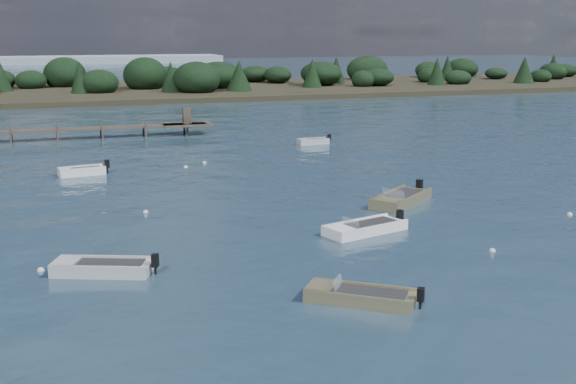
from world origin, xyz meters
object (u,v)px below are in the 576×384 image
object	(u,v)px
tender_far_white	(82,173)
dinghy_mid_grey	(102,270)
tender_far_grey_b	(313,142)
dinghy_near_olive	(360,298)
dinghy_mid_white_b	(401,201)
dinghy_mid_white_a	(365,230)

from	to	relation	value
tender_far_white	dinghy_mid_grey	bearing A→B (deg)	-91.07
tender_far_grey_b	tender_far_white	xyz separation A→B (m)	(-21.69, -8.60, 0.02)
dinghy_near_olive	dinghy_mid_grey	world-z (taller)	dinghy_mid_grey
tender_far_grey_b	dinghy_mid_white_b	distance (m)	24.69
dinghy_mid_grey	dinghy_mid_white_b	distance (m)	20.21
tender_far_white	dinghy_mid_white_a	size ratio (longest dim) A/B	0.75
tender_far_grey_b	tender_far_white	bearing A→B (deg)	-158.37
tender_far_white	dinghy_near_olive	bearing A→B (deg)	-73.58
tender_far_grey_b	dinghy_mid_white_b	world-z (taller)	dinghy_mid_white_b
dinghy_near_olive	tender_far_grey_b	bearing A→B (deg)	71.86
dinghy_mid_white_a	dinghy_mid_white_b	bearing A→B (deg)	47.34
dinghy_mid_grey	tender_far_white	world-z (taller)	tender_far_white
dinghy_mid_white_b	dinghy_mid_grey	bearing A→B (deg)	-157.71
dinghy_mid_grey	dinghy_mid_white_a	world-z (taller)	same
dinghy_near_olive	dinghy_mid_grey	xyz separation A→B (m)	(-9.38, 6.81, 0.01)
tender_far_grey_b	dinghy_mid_white_a	size ratio (longest dim) A/B	0.65
tender_far_grey_b	tender_far_white	world-z (taller)	tender_far_white
dinghy_near_olive	dinghy_mid_white_b	world-z (taller)	dinghy_mid_white_b
dinghy_near_olive	tender_far_grey_b	distance (m)	40.97
tender_far_white	dinghy_mid_white_a	world-z (taller)	tender_far_white
dinghy_mid_grey	dinghy_mid_white_a	bearing A→B (deg)	9.67
dinghy_mid_white_a	dinghy_mid_white_b	size ratio (longest dim) A/B	0.96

